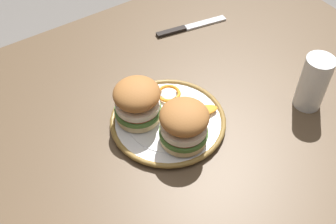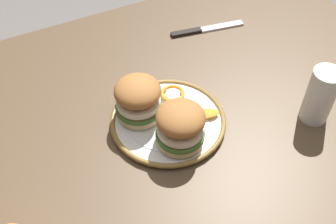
{
  "view_description": "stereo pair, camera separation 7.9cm",
  "coord_description": "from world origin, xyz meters",
  "px_view_note": "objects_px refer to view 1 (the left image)",
  "views": [
    {
      "loc": [
        -0.41,
        -0.47,
        1.45
      ],
      "look_at": [
        -0.05,
        0.06,
        0.76
      ],
      "focal_mm": 44.4,
      "sensor_mm": 36.0,
      "label": 1
    },
    {
      "loc": [
        -0.34,
        -0.51,
        1.45
      ],
      "look_at": [
        -0.05,
        0.06,
        0.76
      ],
      "focal_mm": 44.4,
      "sensor_mm": 36.0,
      "label": 2
    }
  ],
  "objects_px": {
    "dining_table": "(199,151)",
    "table_knife": "(187,28)",
    "dinner_plate": "(168,121)",
    "sandwich_half_left": "(184,124)",
    "drinking_glass": "(313,85)",
    "sandwich_half_right": "(137,101)"
  },
  "relations": [
    {
      "from": "sandwich_half_right",
      "to": "dinner_plate",
      "type": "bearing_deg",
      "value": -39.81
    },
    {
      "from": "drinking_glass",
      "to": "dinner_plate",
      "type": "bearing_deg",
      "value": 156.86
    },
    {
      "from": "dining_table",
      "to": "table_knife",
      "type": "distance_m",
      "value": 0.39
    },
    {
      "from": "sandwich_half_right",
      "to": "drinking_glass",
      "type": "bearing_deg",
      "value": -25.9
    },
    {
      "from": "drinking_glass",
      "to": "table_knife",
      "type": "relative_size",
      "value": 0.64
    },
    {
      "from": "drinking_glass",
      "to": "table_knife",
      "type": "height_order",
      "value": "drinking_glass"
    },
    {
      "from": "dining_table",
      "to": "drinking_glass",
      "type": "distance_m",
      "value": 0.31
    },
    {
      "from": "dining_table",
      "to": "dinner_plate",
      "type": "distance_m",
      "value": 0.12
    },
    {
      "from": "dinner_plate",
      "to": "sandwich_half_left",
      "type": "xyz_separation_m",
      "value": [
        -0.01,
        -0.07,
        0.06
      ]
    },
    {
      "from": "dining_table",
      "to": "drinking_glass",
      "type": "xyz_separation_m",
      "value": [
        0.26,
        -0.08,
        0.15
      ]
    },
    {
      "from": "dining_table",
      "to": "sandwich_half_left",
      "type": "bearing_deg",
      "value": -169.76
    },
    {
      "from": "dinner_plate",
      "to": "table_knife",
      "type": "relative_size",
      "value": 1.22
    },
    {
      "from": "dinner_plate",
      "to": "table_knife",
      "type": "height_order",
      "value": "dinner_plate"
    },
    {
      "from": "sandwich_half_left",
      "to": "dining_table",
      "type": "bearing_deg",
      "value": 10.24
    },
    {
      "from": "dining_table",
      "to": "dinner_plate",
      "type": "relative_size",
      "value": 4.75
    },
    {
      "from": "dining_table",
      "to": "sandwich_half_right",
      "type": "relative_size",
      "value": 8.67
    },
    {
      "from": "sandwich_half_right",
      "to": "dining_table",
      "type": "bearing_deg",
      "value": -43.76
    },
    {
      "from": "dining_table",
      "to": "table_knife",
      "type": "height_order",
      "value": "table_knife"
    },
    {
      "from": "dinner_plate",
      "to": "sandwich_half_left",
      "type": "relative_size",
      "value": 1.95
    },
    {
      "from": "dining_table",
      "to": "sandwich_half_left",
      "type": "xyz_separation_m",
      "value": [
        -0.06,
        -0.01,
        0.15
      ]
    },
    {
      "from": "sandwich_half_left",
      "to": "table_knife",
      "type": "relative_size",
      "value": 0.63
    },
    {
      "from": "dining_table",
      "to": "drinking_glass",
      "type": "relative_size",
      "value": 9.14
    }
  ]
}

